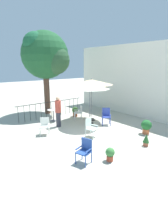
% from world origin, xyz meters
% --- Properties ---
extents(ground_plane, '(60.00, 60.00, 0.00)m').
position_xyz_m(ground_plane, '(0.00, 0.00, 0.00)').
color(ground_plane, '#B1AE9E').
extents(villa_facade, '(11.28, 0.30, 4.63)m').
position_xyz_m(villa_facade, '(0.00, 4.53, 2.31)').
color(villa_facade, white).
rests_on(villa_facade, ground).
extents(terrace_railing, '(0.03, 4.68, 1.01)m').
position_xyz_m(terrace_railing, '(-3.62, -0.00, 0.68)').
color(terrace_railing, black).
rests_on(terrace_railing, ground).
extents(shade_tree, '(3.22, 3.07, 5.45)m').
position_xyz_m(shade_tree, '(-4.56, 0.31, 3.92)').
color(shade_tree, brown).
rests_on(shade_tree, ground).
extents(patio_umbrella_0, '(2.50, 2.50, 2.55)m').
position_xyz_m(patio_umbrella_0, '(-1.41, 1.51, 2.32)').
color(patio_umbrella_0, '#2D2D2D').
rests_on(patio_umbrella_0, ground).
extents(patio_umbrella_1, '(2.15, 2.15, 2.49)m').
position_xyz_m(patio_umbrella_1, '(-0.84, 0.91, 2.23)').
color(patio_umbrella_1, '#2D2D2D').
rests_on(patio_umbrella_1, ground).
extents(cafe_table_0, '(0.70, 0.70, 0.73)m').
position_xyz_m(cafe_table_0, '(-2.73, -0.36, 0.51)').
color(cafe_table_0, silver).
rests_on(cafe_table_0, ground).
extents(patio_chair_0, '(0.60, 0.61, 0.88)m').
position_xyz_m(patio_chair_0, '(-2.01, 1.07, 0.51)').
color(patio_chair_0, white).
rests_on(patio_chair_0, ground).
extents(patio_chair_1, '(0.56, 0.59, 0.91)m').
position_xyz_m(patio_chair_1, '(0.57, -0.27, 0.51)').
color(patio_chair_1, silver).
rests_on(patio_chair_1, ground).
extents(patio_chair_2, '(0.63, 0.64, 0.95)m').
position_xyz_m(patio_chair_2, '(-0.25, 1.64, 0.55)').
color(patio_chair_2, '#3145A2').
rests_on(patio_chair_2, ground).
extents(patio_chair_3, '(0.60, 0.61, 0.83)m').
position_xyz_m(patio_chair_3, '(-1.07, -1.80, 0.48)').
color(patio_chair_3, white).
rests_on(patio_chair_3, ground).
extents(patio_chair_4, '(0.55, 0.54, 0.86)m').
position_xyz_m(patio_chair_4, '(2.22, -1.97, 0.49)').
color(patio_chair_4, '#2B4F9F').
rests_on(patio_chair_4, ground).
extents(potted_plant_0, '(0.51, 0.51, 0.72)m').
position_xyz_m(potted_plant_0, '(2.03, 2.10, 0.41)').
color(potted_plant_0, '#BD6038').
rests_on(potted_plant_0, ground).
extents(potted_plant_1, '(0.27, 0.27, 0.54)m').
position_xyz_m(potted_plant_1, '(2.82, 0.85, 0.29)').
color(potted_plant_1, '#A4543C').
rests_on(potted_plant_1, ground).
extents(potted_plant_2, '(0.33, 0.33, 0.51)m').
position_xyz_m(potted_plant_2, '(2.71, -1.22, 0.28)').
color(potted_plant_2, '#B0472F').
rests_on(potted_plant_2, ground).
extents(potted_plant_3, '(0.40, 0.40, 0.65)m').
position_xyz_m(potted_plant_3, '(-2.69, 1.24, 0.36)').
color(potted_plant_3, brown).
rests_on(potted_plant_3, ground).
extents(standing_person, '(0.40, 0.40, 1.68)m').
position_xyz_m(standing_person, '(-1.66, -0.66, 0.87)').
color(standing_person, '#33333D').
rests_on(standing_person, ground).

